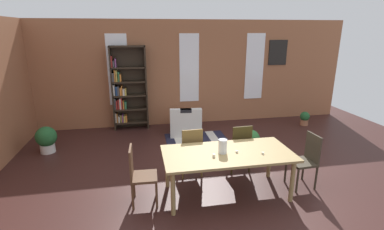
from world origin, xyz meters
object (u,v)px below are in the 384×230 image
object	(u,v)px
bookshelf_tall	(127,90)
potted_plant_corner	(305,118)
dining_chair_far_right	(239,146)
potted_plant_window	(251,141)
dining_table	(228,157)
vase_on_table	(223,146)
potted_plant_by_shelf	(46,139)
dining_chair_head_left	(139,173)
dining_chair_head_right	(306,159)
dining_chair_far_left	(191,150)
armchair_white	(185,123)

from	to	relation	value
bookshelf_tall	potted_plant_corner	distance (m)	5.09
dining_chair_far_right	potted_plant_window	distance (m)	0.97
dining_chair_far_right	dining_table	bearing A→B (deg)	-122.87
vase_on_table	potted_plant_corner	xyz separation A→B (m)	(3.38, 3.03, -0.65)
potted_plant_by_shelf	potted_plant_corner	xyz separation A→B (m)	(6.73, 0.66, -0.11)
dining_chair_far_right	potted_plant_window	bearing A→B (deg)	54.42
dining_chair_head_left	potted_plant_by_shelf	xyz separation A→B (m)	(-2.02, 2.37, -0.19)
dining_chair_head_right	bookshelf_tall	size ratio (longest dim) A/B	0.42
dining_chair_far_right	bookshelf_tall	size ratio (longest dim) A/B	0.42
dining_chair_far_left	bookshelf_tall	world-z (taller)	bookshelf_tall
dining_table	vase_on_table	size ratio (longest dim) A/B	9.19
potted_plant_by_shelf	dining_table	bearing A→B (deg)	-34.59
dining_chair_far_right	dining_chair_head_left	world-z (taller)	same
dining_chair_head_left	potted_plant_window	xyz separation A→B (m)	(2.44, 1.49, -0.22)
bookshelf_tall	potted_plant_by_shelf	world-z (taller)	bookshelf_tall
potted_plant_corner	potted_plant_window	bearing A→B (deg)	-145.94
bookshelf_tall	dining_chair_head_right	bearing A→B (deg)	-50.01
dining_chair_far_right	potted_plant_corner	distance (m)	3.65
vase_on_table	dining_chair_head_left	distance (m)	1.38
dining_table	potted_plant_by_shelf	xyz separation A→B (m)	(-3.44, 2.37, -0.35)
dining_chair_far_right	armchair_white	bearing A→B (deg)	106.65
dining_table	vase_on_table	distance (m)	0.21
potted_plant_by_shelf	vase_on_table	bearing A→B (deg)	-35.29
dining_chair_head_left	bookshelf_tall	distance (m)	3.75
potted_plant_window	dining_chair_head_right	bearing A→B (deg)	-75.02
vase_on_table	dining_chair_head_left	size ratio (longest dim) A/B	0.24
dining_chair_far_right	potted_plant_corner	bearing A→B (deg)	39.21
dining_chair_far_right	dining_chair_far_left	xyz separation A→B (m)	(-0.94, 0.00, 0.00)
dining_chair_head_left	bookshelf_tall	world-z (taller)	bookshelf_tall
armchair_white	vase_on_table	bearing A→B (deg)	-87.86
dining_table	dining_chair_head_right	size ratio (longest dim) A/B	2.20
dining_chair_head_right	bookshelf_tall	bearing A→B (deg)	129.99
vase_on_table	potted_plant_by_shelf	bearing A→B (deg)	144.71
dining_chair_head_left	potted_plant_corner	size ratio (longest dim) A/B	2.38
dining_chair_head_right	potted_plant_corner	xyz separation A→B (m)	(1.87, 3.03, -0.30)
dining_chair_far_right	dining_chair_head_left	distance (m)	2.03
dining_chair_far_left	armchair_white	world-z (taller)	dining_chair_far_left
dining_chair_head_right	potted_plant_window	xyz separation A→B (m)	(-0.40, 1.49, -0.22)
dining_chair_head_right	vase_on_table	bearing A→B (deg)	-179.84
dining_chair_head_left	bookshelf_tall	size ratio (longest dim) A/B	0.42
dining_chair_far_right	dining_chair_head_right	distance (m)	1.19
potted_plant_by_shelf	potted_plant_window	world-z (taller)	potted_plant_by_shelf
dining_chair_far_left	potted_plant_by_shelf	distance (m)	3.40
dining_chair_far_right	dining_chair_head_right	size ratio (longest dim) A/B	1.00
potted_plant_by_shelf	potted_plant_corner	world-z (taller)	potted_plant_by_shelf
dining_chair_far_right	dining_chair_far_left	bearing A→B (deg)	180.00
dining_chair_head_right	armchair_white	xyz separation A→B (m)	(-1.62, 2.98, -0.23)
armchair_white	bookshelf_tall	bearing A→B (deg)	154.28
armchair_white	potted_plant_window	bearing A→B (deg)	-50.67
dining_table	dining_chair_head_right	distance (m)	1.43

